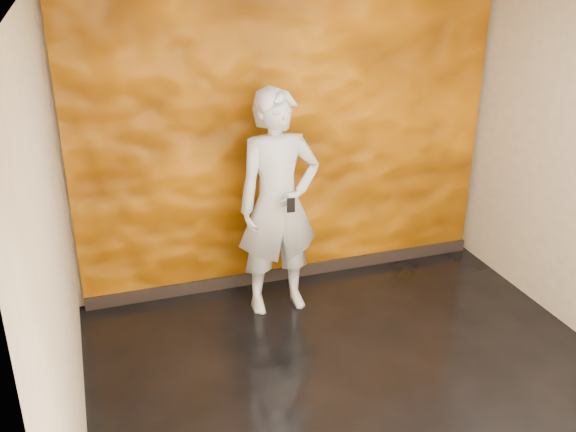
# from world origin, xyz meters

# --- Properties ---
(room) EXTENTS (4.02, 4.02, 2.81)m
(room) POSITION_xyz_m (0.00, 0.00, 1.40)
(room) COLOR black
(room) RESTS_ON ground
(feature_wall) EXTENTS (3.90, 0.06, 2.75)m
(feature_wall) POSITION_xyz_m (0.00, 1.96, 1.38)
(feature_wall) COLOR orange
(feature_wall) RESTS_ON ground
(baseboard) EXTENTS (3.90, 0.04, 0.12)m
(baseboard) POSITION_xyz_m (0.00, 1.92, 0.06)
(baseboard) COLOR black
(baseboard) RESTS_ON ground
(man) EXTENTS (0.73, 0.49, 1.99)m
(man) POSITION_xyz_m (-0.26, 1.47, 0.99)
(man) COLOR #ABB1BB
(man) RESTS_ON ground
(phone) EXTENTS (0.07, 0.02, 0.12)m
(phone) POSITION_xyz_m (-0.25, 1.18, 1.09)
(phone) COLOR black
(phone) RESTS_ON man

